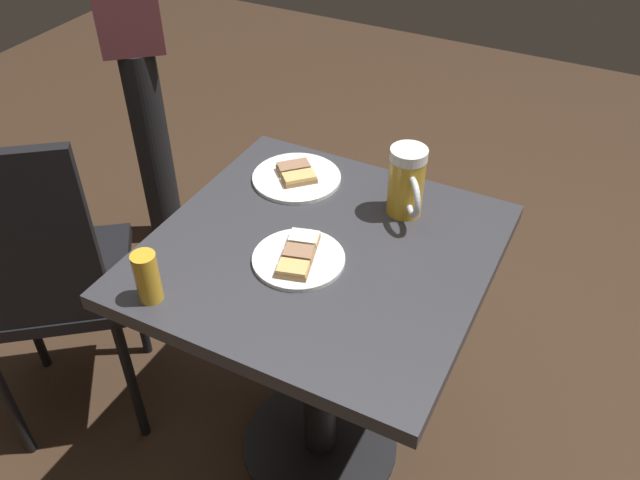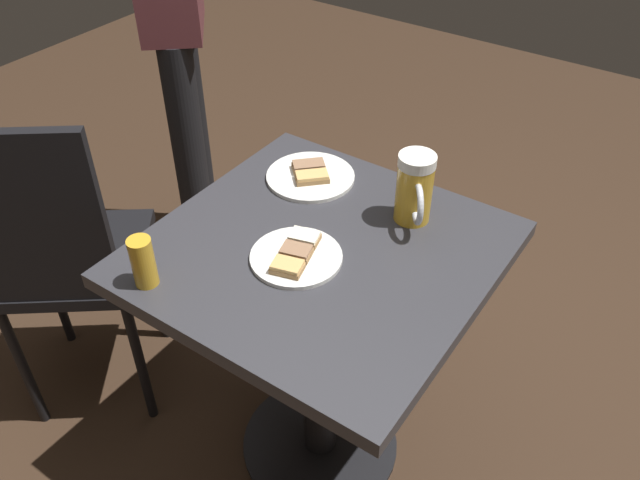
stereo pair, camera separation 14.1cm
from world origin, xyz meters
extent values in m
plane|color=#382619|center=(0.00, 0.00, 0.00)|extent=(6.00, 6.00, 0.00)
cylinder|color=black|center=(0.00, 0.00, 0.01)|extent=(0.44, 0.44, 0.01)
cylinder|color=black|center=(0.00, 0.00, 0.37)|extent=(0.09, 0.09, 0.71)
cube|color=#333338|center=(0.00, 0.00, 0.72)|extent=(0.71, 0.72, 0.04)
cylinder|color=white|center=(0.06, -0.02, 0.74)|extent=(0.20, 0.20, 0.01)
cube|color=#9E7547|center=(0.01, -0.03, 0.75)|extent=(0.06, 0.07, 0.01)
cube|color=white|center=(0.01, -0.03, 0.76)|extent=(0.06, 0.07, 0.01)
cube|color=#9E7547|center=(0.06, -0.02, 0.75)|extent=(0.06, 0.07, 0.01)
cube|color=#997051|center=(0.06, -0.02, 0.76)|extent=(0.06, 0.07, 0.01)
cube|color=#9E7547|center=(0.11, -0.01, 0.75)|extent=(0.06, 0.07, 0.01)
cube|color=#E5B266|center=(0.11, -0.01, 0.76)|extent=(0.06, 0.07, 0.01)
cylinder|color=white|center=(-0.21, -0.17, 0.74)|extent=(0.22, 0.22, 0.01)
cube|color=#9E7547|center=(-0.19, -0.15, 0.75)|extent=(0.09, 0.09, 0.01)
cube|color=#E5B266|center=(-0.19, -0.15, 0.76)|extent=(0.08, 0.09, 0.01)
cube|color=#9E7547|center=(-0.22, -0.19, 0.75)|extent=(0.09, 0.09, 0.01)
cube|color=#997051|center=(-0.22, -0.19, 0.76)|extent=(0.08, 0.09, 0.01)
cylinder|color=gold|center=(-0.21, 0.11, 0.81)|extent=(0.08, 0.08, 0.14)
cylinder|color=white|center=(-0.21, 0.11, 0.89)|extent=(0.08, 0.08, 0.03)
torus|color=silver|center=(-0.16, 0.14, 0.82)|extent=(0.08, 0.07, 0.09)
cylinder|color=gold|center=(0.29, -0.23, 0.79)|extent=(0.05, 0.05, 0.11)
cylinder|color=black|center=(-0.06, -0.67, 0.23)|extent=(0.03, 0.03, 0.47)
cylinder|color=black|center=(0.14, -0.92, 0.23)|extent=(0.03, 0.03, 0.47)
cylinder|color=black|center=(0.20, -0.47, 0.23)|extent=(0.03, 0.03, 0.47)
cylinder|color=black|center=(0.39, -0.73, 0.23)|extent=(0.03, 0.03, 0.47)
cube|color=black|center=(0.17, -0.70, 0.49)|extent=(0.53, 0.53, 0.04)
cube|color=black|center=(0.30, -0.59, 0.74)|extent=(0.23, 0.29, 0.47)
cylinder|color=black|center=(-0.43, -0.83, 0.43)|extent=(0.11, 0.11, 0.86)
cylinder|color=black|center=(-0.59, -0.98, 0.43)|extent=(0.11, 0.11, 0.86)
camera|label=1|loc=(0.97, 0.50, 1.65)|focal=36.82mm
camera|label=2|loc=(0.90, 0.62, 1.65)|focal=36.82mm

